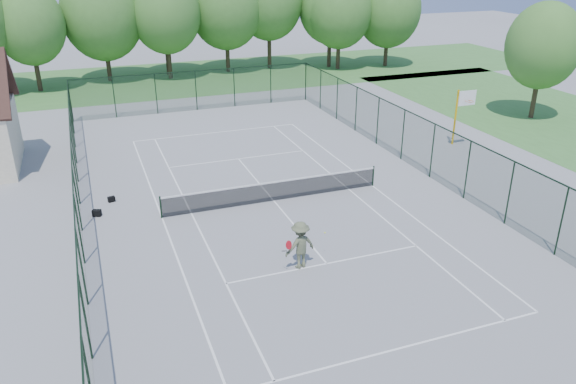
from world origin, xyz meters
name	(u,v)px	position (x,y,z in m)	size (l,w,h in m)	color
ground	(274,201)	(0.00, 0.00, 0.00)	(140.00, 140.00, 0.00)	gray
grass_far	(171,78)	(0.00, 30.00, 0.01)	(80.00, 16.00, 0.01)	#48843C
court_lines	(274,201)	(0.00, 0.00, 0.00)	(11.05, 23.85, 0.01)	white
tennis_net	(274,190)	(0.00, 0.00, 0.58)	(11.08, 0.08, 1.10)	black
fence_enclosure	(274,172)	(0.00, 0.00, 1.56)	(18.05, 36.05, 3.02)	#1A3721
tree_line_far	(165,13)	(0.00, 30.00, 5.99)	(39.40, 6.40, 9.70)	#3E2F20
basketball_goal	(462,107)	(13.50, 3.76, 2.57)	(1.20, 1.43, 3.65)	#EAB00A
tree_side	(544,46)	(22.56, 7.33, 5.17)	(5.18, 5.18, 8.20)	#3E2F20
sports_bag_a	(97,213)	(-8.29, 1.27, 0.16)	(0.39, 0.24, 0.32)	black
sports_bag_b	(111,199)	(-7.53, 2.71, 0.13)	(0.34, 0.21, 0.26)	black
tennis_player	(300,245)	(-1.08, -6.26, 0.98)	(2.13, 0.95, 1.95)	#5A6144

